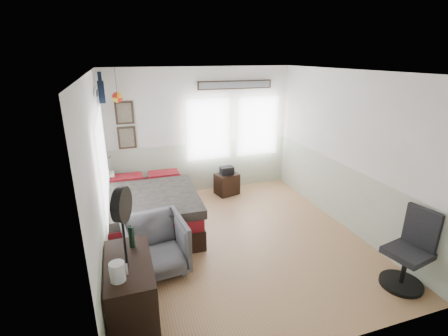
% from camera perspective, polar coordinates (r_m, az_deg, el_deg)
% --- Properties ---
extents(ground_plane, '(4.00, 4.50, 0.01)m').
position_cam_1_polar(ground_plane, '(5.54, 2.33, -12.56)').
color(ground_plane, '#A87549').
extents(room_shell, '(4.02, 4.52, 2.71)m').
position_cam_1_polar(room_shell, '(5.03, 1.00, 4.23)').
color(room_shell, silver).
rests_on(room_shell, ground_plane).
extents(wall_decor, '(3.55, 1.32, 1.44)m').
position_cam_1_polar(wall_decor, '(6.44, -13.21, 11.48)').
color(wall_decor, '#322315').
rests_on(wall_decor, room_shell).
extents(bed, '(1.61, 2.19, 0.69)m').
position_cam_1_polar(bed, '(5.92, -12.80, -7.06)').
color(bed, black).
rests_on(bed, ground_plane).
extents(dresser, '(0.48, 1.00, 0.90)m').
position_cam_1_polar(dresser, '(3.88, -15.90, -21.05)').
color(dresser, black).
rests_on(dresser, ground_plane).
extents(armchair, '(0.92, 0.94, 0.78)m').
position_cam_1_polar(armchair, '(4.77, -12.08, -13.20)').
color(armchair, slate).
rests_on(armchair, ground_plane).
extents(nightstand, '(0.54, 0.48, 0.46)m').
position_cam_1_polar(nightstand, '(7.14, 0.49, -2.82)').
color(nightstand, black).
rests_on(nightstand, ground_plane).
extents(task_chair, '(0.57, 0.57, 1.09)m').
position_cam_1_polar(task_chair, '(5.00, 29.81, -13.23)').
color(task_chair, black).
rests_on(task_chair, ground_plane).
extents(kettle, '(0.17, 0.14, 0.19)m').
position_cam_1_polar(kettle, '(3.34, -18.22, -16.95)').
color(kettle, silver).
rests_on(kettle, dresser).
extents(bottle, '(0.06, 0.06, 0.25)m').
position_cam_1_polar(bottle, '(3.78, -15.95, -11.58)').
color(bottle, black).
rests_on(bottle, dresser).
extents(stand_fan, '(0.21, 0.34, 0.86)m').
position_cam_1_polar(stand_fan, '(3.22, -17.54, -6.43)').
color(stand_fan, black).
rests_on(stand_fan, dresser).
extents(black_bag, '(0.29, 0.19, 0.17)m').
position_cam_1_polar(black_bag, '(7.03, 0.50, -0.43)').
color(black_bag, black).
rests_on(black_bag, nightstand).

